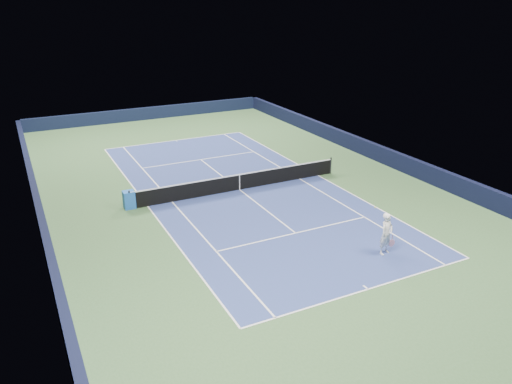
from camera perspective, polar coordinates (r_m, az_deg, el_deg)
name	(u,v)px	position (r m, az deg, el deg)	size (l,w,h in m)	color
ground	(240,190)	(29.27, -1.89, 0.26)	(40.00, 40.00, 0.00)	#375930
wall_far	(148,113)	(47.12, -12.23, 8.78)	(22.00, 0.35, 1.10)	#101732
wall_right	(385,156)	(34.76, 14.54, 4.02)	(0.35, 40.00, 1.10)	black
wall_left	(40,215)	(26.77, -23.44, -2.47)	(0.35, 40.00, 1.10)	black
court_surface	(240,190)	(29.27, -1.89, 0.26)	(10.97, 23.77, 0.01)	navy
baseline_far	(176,140)	(39.84, -9.15, 5.86)	(10.97, 0.08, 0.00)	white
baseline_near	(368,289)	(20.23, 12.70, -10.78)	(10.97, 0.08, 0.00)	white
sideline_doubles_right	(318,175)	(31.80, 7.11, 1.89)	(0.08, 23.77, 0.00)	white
sideline_doubles_left	(148,206)	(27.61, -12.28, -1.60)	(0.08, 23.77, 0.00)	white
sideline_singles_right	(300,179)	(31.10, 5.00, 1.52)	(0.08, 23.77, 0.00)	white
sideline_singles_left	(172,202)	(27.93, -9.57, -1.11)	(0.08, 23.77, 0.00)	white
service_line_far	(201,160)	(34.85, -6.33, 3.71)	(8.23, 0.08, 0.00)	white
service_line_near	(296,233)	(24.10, 4.55, -4.70)	(8.23, 0.08, 0.00)	white
center_service_line	(240,190)	(29.27, -1.89, 0.28)	(0.08, 12.80, 0.00)	white
center_mark_far	(176,141)	(39.70, -9.08, 5.81)	(0.08, 0.30, 0.00)	white
center_mark_near	(366,287)	(20.32, 12.43, -10.59)	(0.08, 0.30, 0.00)	white
tennis_net	(239,182)	(29.09, -1.90, 1.18)	(12.90, 0.10, 1.07)	black
sponsor_cube	(129,200)	(27.44, -14.30, -0.86)	(0.61, 0.54, 0.96)	blue
tennis_player	(386,234)	(22.54, 14.68, -4.65)	(0.89, 1.34, 1.92)	white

